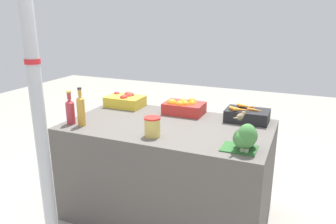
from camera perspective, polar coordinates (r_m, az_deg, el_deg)
The scene contains 11 objects.
ground_plane at distance 2.92m, azimuth -0.00°, elevation -16.99°, with size 10.00×10.00×0.00m, color gray.
market_table at distance 2.72m, azimuth -0.00°, elevation -10.04°, with size 1.58×0.91×0.79m, color #56514C.
support_pole at distance 2.14m, azimuth -22.20°, elevation 5.11°, with size 0.09×0.09×2.47m.
apple_crate at distance 3.08m, azimuth -7.45°, elevation 2.03°, with size 0.34×0.23×0.13m.
orange_crate at distance 2.82m, azimuth 2.78°, elevation 0.86°, with size 0.34×0.23×0.14m.
carrot_crate at distance 2.70m, azimuth 13.58°, elevation -0.50°, with size 0.34×0.23×0.13m.
broccoli_pile at distance 2.11m, azimuth 13.32°, elevation -4.35°, with size 0.22×0.21×0.19m.
juice_bottle_ruby at distance 2.66m, azimuth -16.66°, elevation 0.25°, with size 0.07×0.07×0.26m.
juice_bottle_amber at distance 2.59m, azimuth -14.92°, elevation 0.40°, with size 0.06×0.06×0.30m.
pickle_jar at distance 2.30m, azimuth -2.70°, elevation -2.56°, with size 0.12×0.12×0.14m.
sparrow_bird at distance 2.09m, azimuth 12.52°, elevation -0.71°, with size 0.06×0.13×0.05m.
Camera 1 is at (0.95, -2.23, 1.62)m, focal length 35.00 mm.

